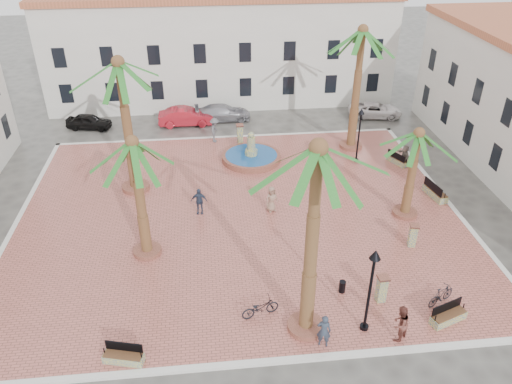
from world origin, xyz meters
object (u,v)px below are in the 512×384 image
Objects in this scene: bicycle_b at (441,295)px; pedestrian_fountain_b at (199,201)px; palm_s at (317,171)px; car_silver at (223,113)px; palm_nw at (120,78)px; lamppost_s at (372,277)px; pedestrian_north at (215,130)px; pedestrian_fountain_a at (272,199)px; palm_sw at (134,157)px; bollard_n at (240,133)px; bicycle_a at (260,308)px; car_black at (89,122)px; palm_e at (417,145)px; palm_ne at (362,44)px; bollard_e at (413,235)px; litter_bin at (342,287)px; bench_se at (448,316)px; fountain at (251,156)px; lamppost_e at (360,126)px; bench_e at (435,193)px; car_red at (186,117)px; bench_s at (124,357)px; bollard_se at (382,288)px; bench_ne at (397,160)px; cyclist_a at (324,331)px; car_white at (375,110)px; pedestrian_east at (404,155)px; cyclist_b at (400,323)px.

bicycle_b is 0.98× the size of pedestrian_fountain_b.
car_silver is at bearing 95.72° from palm_s.
car_silver is at bearing 60.65° from palm_nw.
lamppost_s is 2.26× the size of pedestrian_north.
pedestrian_fountain_b is (-4.29, 0.22, 0.02)m from pedestrian_fountain_a.
palm_sw is 15.12m from bollard_n.
car_black is at bearing 11.25° from bicycle_a.
palm_ne is (-0.76, 9.25, 3.16)m from palm_e.
litter_bin is (-4.67, -3.16, -0.39)m from bollard_e.
car_black is at bearing 109.69° from bench_se.
palm_ne is at bearing 9.56° from fountain.
lamppost_e is 12.81m from car_silver.
car_red reaches higher than bench_e.
bollard_se is (11.55, 2.33, 0.49)m from bench_s.
bench_s and bench_ne have the same top height.
pedestrian_fountain_b is (-3.75, -6.53, 0.54)m from fountain.
car_white is (10.06, 24.42, -0.35)m from cyclist_a.
bench_se is 0.51× the size of car_black.
pedestrian_east is (12.98, -5.31, -0.18)m from pedestrian_north.
car_silver is at bearing -78.19° from car_red.
cyclist_a is at bearing -85.63° from fountain.
palm_ne is at bearing -146.26° from pedestrian_east.
palm_e is 3.24× the size of bench_ne.
bench_ne is at bearing 3.55° from pedestrian_fountain_a.
bollard_se is 0.96× the size of bollard_n.
lamppost_s is at bearing 169.52° from car_white.
fountain is 8.54m from car_red.
litter_bin is (2.17, 2.11, -7.59)m from palm_s.
cyclist_a reaches higher than car_black.
palm_s reaches higher than car_red.
bicycle_a is 0.40× the size of car_red.
bollard_e is at bearing -25.30° from pedestrian_east.
bicycle_b is 13.81m from pedestrian_east.
bollard_n is (-7.98, 3.90, -1.93)m from lamppost_e.
bench_se is at bearing -80.08° from pedestrian_fountain_a.
pedestrian_north is at bearing 167.85° from bollard_n.
pedestrian_east is at bearing 55.71° from palm_s.
pedestrian_east is at bearing -132.00° from car_silver.
pedestrian_east is at bearing -100.97° from car_black.
pedestrian_north is (-9.87, 4.31, -1.74)m from lamppost_e.
palm_nw is 5.03× the size of bench_ne.
litter_bin is at bearing 166.68° from car_white.
car_red is at bearing 154.64° from palm_ne.
car_silver is (-8.81, 24.35, 0.26)m from bench_se.
car_silver is at bearing 92.35° from bench_s.
lamppost_e reaches higher than car_black.
bollard_n is 20.84m from cyclist_b.
bollard_se is at bearing -157.86° from car_red.
cyclist_a is 3.17m from bicycle_a.
car_black is at bearing 109.09° from palm_sw.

